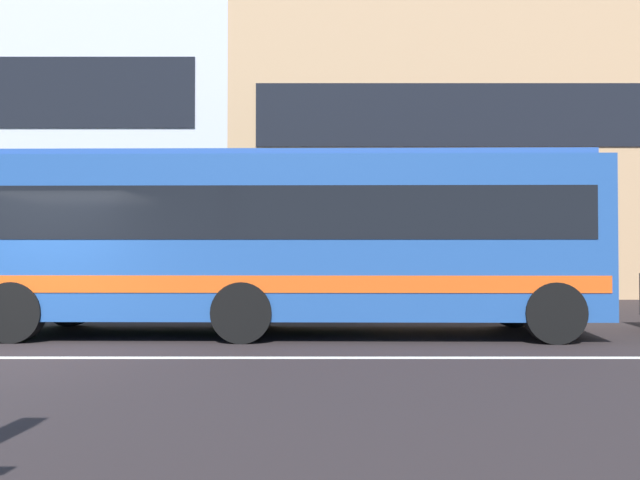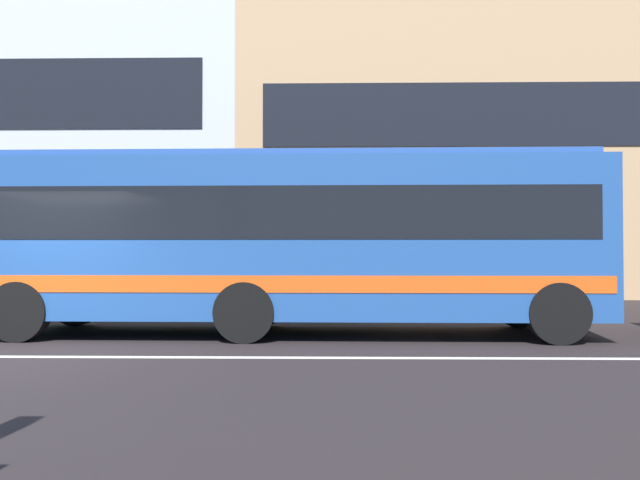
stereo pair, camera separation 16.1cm
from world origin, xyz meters
TOP-DOWN VIEW (x-y plane):
  - ground_plane at (0.00, 0.00)m, footprint 160.00×160.00m
  - lane_centre_line at (0.00, 0.00)m, footprint 60.00×0.16m
  - hedge_row_far at (-2.76, 6.42)m, footprint 17.04×1.10m
  - apartment_block_right at (12.76, 15.45)m, footprint 22.27×9.86m
  - transit_bus at (3.92, 2.53)m, footprint 10.90×2.67m

SIDE VIEW (x-z plane):
  - ground_plane at x=0.00m, z-range 0.00..0.00m
  - lane_centre_line at x=0.00m, z-range 0.00..0.01m
  - hedge_row_far at x=-2.76m, z-range 0.00..0.93m
  - transit_bus at x=3.92m, z-range 0.16..3.38m
  - apartment_block_right at x=12.76m, z-range 0.00..9.95m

